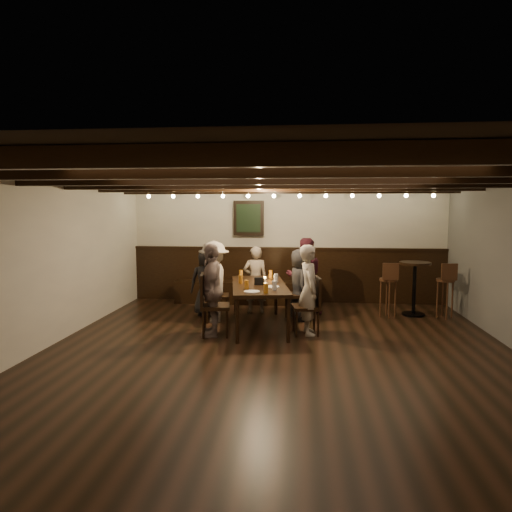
# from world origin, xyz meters

# --- Properties ---
(room) EXTENTS (7.00, 7.00, 7.00)m
(room) POSITION_xyz_m (-0.29, 2.21, 1.07)
(room) COLOR black
(room) RESTS_ON ground
(dining_table) EXTENTS (1.15, 2.02, 0.72)m
(dining_table) POSITION_xyz_m (-0.39, 1.31, 0.66)
(dining_table) COLOR black
(dining_table) RESTS_ON floor
(chair_left_near) EXTENTS (0.48, 0.48, 0.92)m
(chair_left_near) POSITION_xyz_m (-1.17, 1.64, 0.28)
(chair_left_near) COLOR black
(chair_left_near) RESTS_ON floor
(chair_left_far) EXTENTS (0.50, 0.50, 0.96)m
(chair_left_far) POSITION_xyz_m (-1.03, 0.76, 0.29)
(chair_left_far) COLOR black
(chair_left_far) RESTS_ON floor
(chair_right_near) EXTENTS (0.49, 0.49, 0.93)m
(chair_right_near) POSITION_xyz_m (0.25, 1.87, 0.29)
(chair_right_near) COLOR black
(chair_right_near) RESTS_ON floor
(chair_right_far) EXTENTS (0.47, 0.47, 0.90)m
(chair_right_far) POSITION_xyz_m (0.39, 0.98, 0.27)
(chair_right_far) COLOR black
(chair_right_far) RESTS_ON floor
(person_bench_left) EXTENTS (0.66, 0.48, 1.24)m
(person_bench_left) POSITION_xyz_m (-1.42, 2.06, 0.62)
(person_bench_left) COLOR black
(person_bench_left) RESTS_ON floor
(person_bench_centre) EXTENTS (0.50, 0.37, 1.25)m
(person_bench_centre) POSITION_xyz_m (-0.55, 2.35, 0.63)
(person_bench_centre) COLOR slate
(person_bench_centre) RESTS_ON floor
(person_bench_right) EXTENTS (0.76, 0.64, 1.41)m
(person_bench_right) POSITION_xyz_m (0.36, 2.34, 0.71)
(person_bench_right) COLOR #4C1A27
(person_bench_right) RESTS_ON floor
(person_left_near) EXTENTS (0.65, 0.97, 1.40)m
(person_left_near) POSITION_xyz_m (-1.20, 1.64, 0.70)
(person_left_near) COLOR #AFA594
(person_left_near) RESTS_ON floor
(person_left_far) EXTENTS (0.47, 0.88, 1.42)m
(person_left_far) POSITION_xyz_m (-1.06, 0.75, 0.71)
(person_left_far) COLOR gray
(person_left_far) RESTS_ON floor
(person_right_near) EXTENTS (0.49, 0.67, 1.26)m
(person_right_near) POSITION_xyz_m (0.28, 1.88, 0.63)
(person_right_near) COLOR black
(person_right_near) RESTS_ON floor
(person_right_far) EXTENTS (0.41, 0.56, 1.40)m
(person_right_far) POSITION_xyz_m (0.42, 0.99, 0.70)
(person_right_far) COLOR #B7AE9B
(person_right_far) RESTS_ON floor
(pint_a) EXTENTS (0.07, 0.07, 0.14)m
(pint_a) POSITION_xyz_m (-0.78, 1.96, 0.79)
(pint_a) COLOR #BF7219
(pint_a) RESTS_ON dining_table
(pint_b) EXTENTS (0.07, 0.07, 0.14)m
(pint_b) POSITION_xyz_m (-0.24, 1.99, 0.79)
(pint_b) COLOR #BF7219
(pint_b) RESTS_ON dining_table
(pint_c) EXTENTS (0.07, 0.07, 0.14)m
(pint_c) POSITION_xyz_m (-0.70, 1.36, 0.79)
(pint_c) COLOR #BF7219
(pint_c) RESTS_ON dining_table
(pint_d) EXTENTS (0.07, 0.07, 0.14)m
(pint_d) POSITION_xyz_m (-0.12, 1.56, 0.79)
(pint_d) COLOR silver
(pint_d) RESTS_ON dining_table
(pint_e) EXTENTS (0.07, 0.07, 0.14)m
(pint_e) POSITION_xyz_m (-0.53, 0.83, 0.79)
(pint_e) COLOR #BF7219
(pint_e) RESTS_ON dining_table
(pint_f) EXTENTS (0.07, 0.07, 0.14)m
(pint_f) POSITION_xyz_m (-0.10, 0.80, 0.79)
(pint_f) COLOR silver
(pint_f) RESTS_ON dining_table
(pint_g) EXTENTS (0.07, 0.07, 0.14)m
(pint_g) POSITION_xyz_m (-0.21, 0.53, 0.79)
(pint_g) COLOR #BF7219
(pint_g) RESTS_ON dining_table
(plate_near) EXTENTS (0.24, 0.24, 0.01)m
(plate_near) POSITION_xyz_m (-0.43, 0.60, 0.72)
(plate_near) COLOR white
(plate_near) RESTS_ON dining_table
(plate_far) EXTENTS (0.24, 0.24, 0.01)m
(plate_far) POSITION_xyz_m (-0.16, 1.05, 0.72)
(plate_far) COLOR white
(plate_far) RESTS_ON dining_table
(condiment_caddy) EXTENTS (0.15, 0.10, 0.12)m
(condiment_caddy) POSITION_xyz_m (-0.38, 1.26, 0.78)
(condiment_caddy) COLOR black
(condiment_caddy) RESTS_ON dining_table
(candle) EXTENTS (0.05, 0.05, 0.05)m
(candle) POSITION_xyz_m (-0.32, 1.63, 0.74)
(candle) COLOR beige
(candle) RESTS_ON dining_table
(high_top_table) EXTENTS (0.55, 0.55, 0.98)m
(high_top_table) POSITION_xyz_m (2.35, 2.43, 0.65)
(high_top_table) COLOR black
(high_top_table) RESTS_ON floor
(bar_stool_left) EXTENTS (0.31, 0.32, 1.00)m
(bar_stool_left) POSITION_xyz_m (1.85, 2.22, 0.37)
(bar_stool_left) COLOR #3A2312
(bar_stool_left) RESTS_ON floor
(bar_stool_right) EXTENTS (0.31, 0.33, 1.00)m
(bar_stool_right) POSITION_xyz_m (2.85, 2.27, 0.37)
(bar_stool_right) COLOR #3A2312
(bar_stool_right) RESTS_ON floor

